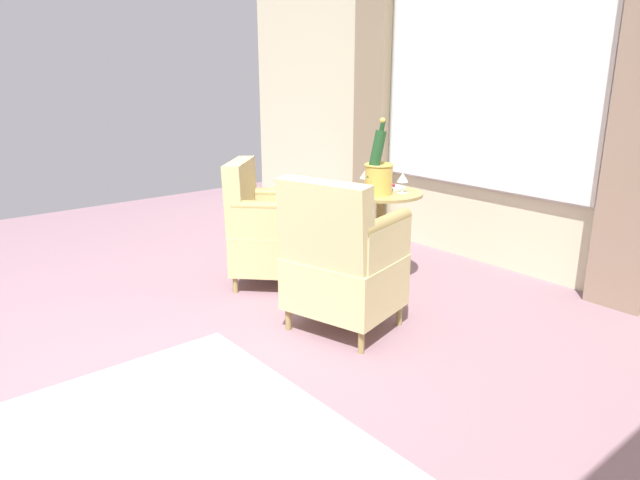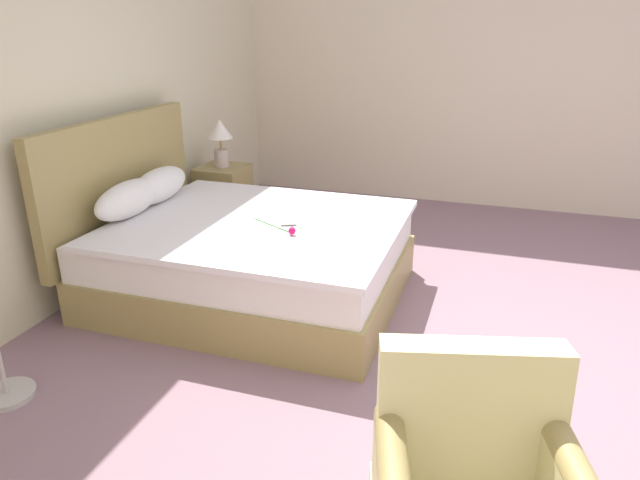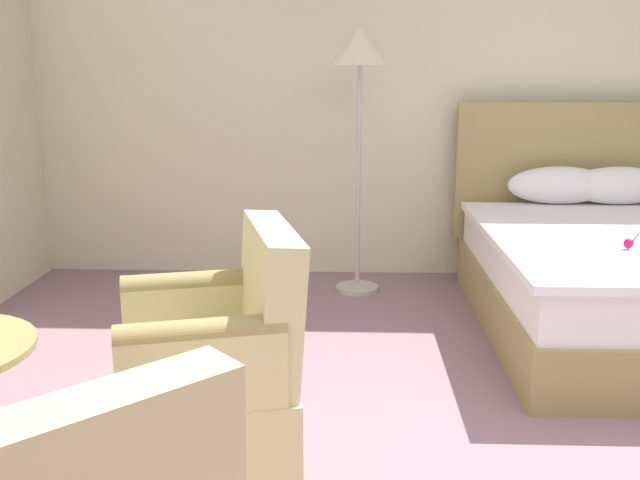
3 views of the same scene
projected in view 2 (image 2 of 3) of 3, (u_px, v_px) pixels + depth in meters
The scene contains 6 objects.
ground_plane at pixel (535, 383), 3.08m from camera, with size 7.92×7.92×0.00m, color gray.
wall_headboard_side at pixel (27, 81), 3.45m from camera, with size 6.54×0.12×2.98m.
wall_far_side at pixel (549, 59), 5.44m from camera, with size 0.12×6.21×2.98m.
bed at pixel (241, 252), 3.97m from camera, with size 1.65×2.06×1.21m.
nightstand at pixel (224, 198), 5.25m from camera, with size 0.45×0.41×0.60m.
bedside_lamp at pixel (220, 136), 5.05m from camera, with size 0.22×0.22×0.42m.
Camera 2 is at (-2.83, 0.29, 1.83)m, focal length 32.00 mm.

